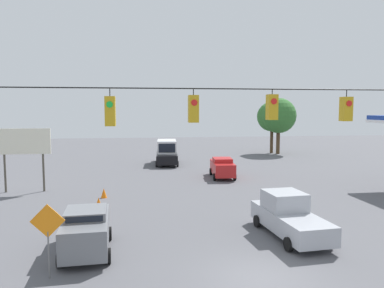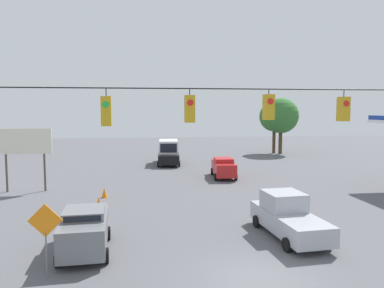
% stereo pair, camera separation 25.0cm
% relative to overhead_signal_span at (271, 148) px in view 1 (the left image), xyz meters
% --- Properties ---
extents(ground_plane, '(140.00, 140.00, 0.00)m').
position_rel_overhead_signal_span_xyz_m(ground_plane, '(0.01, -0.86, -5.00)').
color(ground_plane, '#56565B').
extents(overhead_signal_span, '(19.59, 0.38, 7.44)m').
position_rel_overhead_signal_span_xyz_m(overhead_signal_span, '(0.00, 0.00, 0.00)').
color(overhead_signal_span, slate).
rests_on(overhead_signal_span, ground_plane).
extents(box_truck_black_withflow_deep, '(2.78, 6.45, 2.74)m').
position_rel_overhead_signal_span_xyz_m(box_truck_black_withflow_deep, '(1.48, -30.63, -3.64)').
color(box_truck_black_withflow_deep, black).
rests_on(box_truck_black_withflow_deep, ground_plane).
extents(pickup_truck_silver_crossing_near, '(2.57, 5.61, 2.12)m').
position_rel_overhead_signal_span_xyz_m(pickup_truck_silver_crossing_near, '(-2.89, -5.30, -4.02)').
color(pickup_truck_silver_crossing_near, '#A8AAB2').
rests_on(pickup_truck_silver_crossing_near, ground_plane).
extents(sedan_red_oncoming_deep, '(2.27, 4.60, 1.81)m').
position_rel_overhead_signal_span_xyz_m(sedan_red_oncoming_deep, '(-3.03, -21.41, -4.05)').
color(sedan_red_oncoming_deep, red).
rests_on(sedan_red_oncoming_deep, ground_plane).
extents(sedan_grey_parked_shoulder, '(2.34, 4.49, 1.96)m').
position_rel_overhead_signal_span_xyz_m(sedan_grey_parked_shoulder, '(6.82, -4.38, -3.98)').
color(sedan_grey_parked_shoulder, slate).
rests_on(sedan_grey_parked_shoulder, ground_plane).
extents(traffic_cone_nearest, '(0.44, 0.44, 0.69)m').
position_rel_overhead_signal_span_xyz_m(traffic_cone_nearest, '(6.97, -4.01, -4.65)').
color(traffic_cone_nearest, orange).
rests_on(traffic_cone_nearest, ground_plane).
extents(traffic_cone_second, '(0.44, 0.44, 0.69)m').
position_rel_overhead_signal_span_xyz_m(traffic_cone_second, '(6.95, -6.91, -4.65)').
color(traffic_cone_second, orange).
rests_on(traffic_cone_second, ground_plane).
extents(traffic_cone_third, '(0.44, 0.44, 0.69)m').
position_rel_overhead_signal_span_xyz_m(traffic_cone_third, '(7.04, -9.30, -4.65)').
color(traffic_cone_third, orange).
rests_on(traffic_cone_third, ground_plane).
extents(traffic_cone_fourth, '(0.44, 0.44, 0.69)m').
position_rel_overhead_signal_span_xyz_m(traffic_cone_fourth, '(7.14, -11.94, -4.65)').
color(traffic_cone_fourth, orange).
rests_on(traffic_cone_fourth, ground_plane).
extents(traffic_cone_fifth, '(0.44, 0.44, 0.69)m').
position_rel_overhead_signal_span_xyz_m(traffic_cone_fifth, '(7.08, -14.71, -4.65)').
color(traffic_cone_fifth, orange).
rests_on(traffic_cone_fifth, ground_plane).
extents(roadside_billboard, '(4.00, 0.16, 4.86)m').
position_rel_overhead_signal_span_xyz_m(roadside_billboard, '(13.26, -17.55, -1.45)').
color(roadside_billboard, '#4C473D').
rests_on(roadside_billboard, ground_plane).
extents(work_zone_sign, '(1.27, 0.06, 2.84)m').
position_rel_overhead_signal_span_xyz_m(work_zone_sign, '(7.85, -1.94, -3.01)').
color(work_zone_sign, slate).
rests_on(work_zone_sign, ground_plane).
extents(tree_horizon_left, '(4.26, 4.26, 7.38)m').
position_rel_overhead_signal_span_xyz_m(tree_horizon_left, '(-14.20, -39.37, 0.22)').
color(tree_horizon_left, '#4C3823').
rests_on(tree_horizon_left, ground_plane).
extents(tree_horizon_right, '(4.93, 4.93, 7.86)m').
position_rel_overhead_signal_span_xyz_m(tree_horizon_right, '(-14.79, -38.37, 0.37)').
color(tree_horizon_right, '#4C3823').
rests_on(tree_horizon_right, ground_plane).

